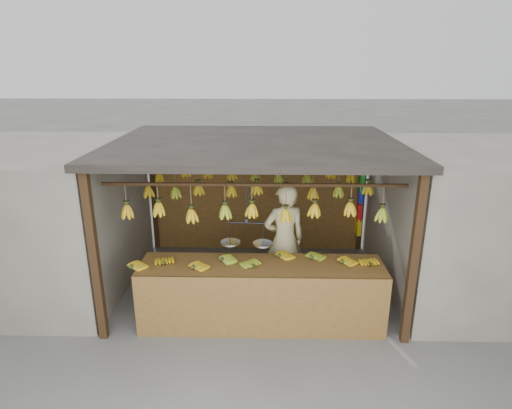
{
  "coord_description": "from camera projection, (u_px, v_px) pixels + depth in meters",
  "views": [
    {
      "loc": [
        0.15,
        -6.36,
        3.49
      ],
      "look_at": [
        0.0,
        0.3,
        1.3
      ],
      "focal_mm": 30.0,
      "sensor_mm": 36.0,
      "label": 1
    }
  ],
  "objects": [
    {
      "name": "neighbor_left",
      "position": [
        32.0,
        218.0,
        6.85
      ],
      "size": [
        3.0,
        3.0,
        2.3
      ],
      "primitive_type": "cube",
      "color": "slate",
      "rests_on": "ground"
    },
    {
      "name": "vendor",
      "position": [
        284.0,
        240.0,
        6.62
      ],
      "size": [
        0.75,
        0.59,
        1.8
      ],
      "primitive_type": "imported",
      "rotation": [
        0.0,
        0.0,
        3.42
      ],
      "color": "beige",
      "rests_on": "ground"
    },
    {
      "name": "balance_scale",
      "position": [
        247.0,
        240.0,
        5.81
      ],
      "size": [
        0.7,
        0.29,
        0.84
      ],
      "color": "black",
      "rests_on": "ground"
    },
    {
      "name": "stall",
      "position": [
        256.0,
        164.0,
        6.83
      ],
      "size": [
        4.3,
        3.3,
        2.4
      ],
      "color": "black",
      "rests_on": "ground"
    },
    {
      "name": "counter",
      "position": [
        261.0,
        282.0,
        5.75
      ],
      "size": [
        3.52,
        0.76,
        0.96
      ],
      "color": "brown",
      "rests_on": "ground"
    },
    {
      "name": "hanging_bananas",
      "position": [
        256.0,
        191.0,
        6.63
      ],
      "size": [
        3.63,
        2.24,
        0.39
      ],
      "color": "gold",
      "rests_on": "ground"
    },
    {
      "name": "ground",
      "position": [
        256.0,
        284.0,
        7.14
      ],
      "size": [
        80.0,
        80.0,
        0.0
      ],
      "primitive_type": "plane",
      "color": "#5B5B57"
    },
    {
      "name": "bag_bundles",
      "position": [
        360.0,
        203.0,
        8.07
      ],
      "size": [
        0.08,
        0.26,
        1.2
      ],
      "color": "#199926",
      "rests_on": "ground"
    },
    {
      "name": "neighbor_right",
      "position": [
        485.0,
        221.0,
        6.7
      ],
      "size": [
        3.0,
        3.0,
        2.3
      ],
      "primitive_type": "cube",
      "color": "slate",
      "rests_on": "ground"
    }
  ]
}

